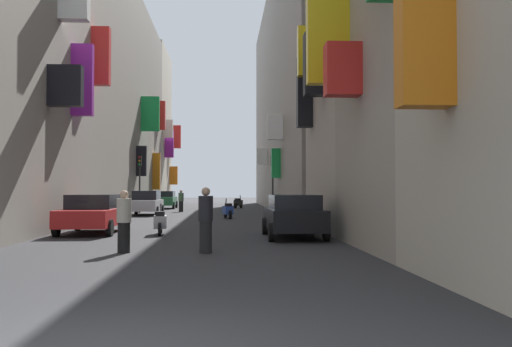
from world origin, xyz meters
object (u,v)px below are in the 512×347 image
at_px(parked_car_silver, 146,202).
at_px(scooter_black, 238,203).
at_px(parked_car_black, 294,215).
at_px(pedestrian_near_right, 206,220).
at_px(scooter_blue, 228,210).
at_px(traffic_light_near_corner, 273,173).
at_px(traffic_light_far_corner, 140,174).
at_px(parked_car_red, 93,213).
at_px(pedestrian_crossing, 124,222).
at_px(scooter_silver, 160,222).
at_px(parked_car_green, 165,199).
at_px(pedestrian_near_left, 181,201).

xyz_separation_m(parked_car_silver, scooter_black, (6.13, 11.53, -0.34)).
height_order(parked_car_black, pedestrian_near_right, pedestrian_near_right).
height_order(scooter_blue, pedestrian_near_right, pedestrian_near_right).
height_order(parked_car_silver, traffic_light_near_corner, traffic_light_near_corner).
bearing_deg(traffic_light_far_corner, parked_car_silver, -72.91).
relative_size(parked_car_silver, traffic_light_near_corner, 1.10).
xyz_separation_m(parked_car_red, pedestrian_crossing, (2.31, -6.52, 0.04)).
distance_m(scooter_silver, pedestrian_crossing, 5.71).
distance_m(parked_car_black, scooter_black, 28.44).
bearing_deg(traffic_light_far_corner, traffic_light_near_corner, 1.48).
height_order(parked_car_silver, parked_car_red, parked_car_silver).
bearing_deg(pedestrian_near_right, parked_car_green, 97.91).
bearing_deg(scooter_black, pedestrian_near_left, -121.15).
bearing_deg(parked_car_green, pedestrian_near_left, -75.07).
distance_m(parked_car_green, pedestrian_near_left, 7.35).
bearing_deg(pedestrian_near_left, parked_car_green, 104.93).
bearing_deg(traffic_light_near_corner, pedestrian_near_right, -98.98).
bearing_deg(scooter_silver, parked_car_silver, 99.82).
xyz_separation_m(scooter_black, traffic_light_near_corner, (2.22, -8.48, 2.27)).
distance_m(parked_car_black, scooter_silver, 4.93).
xyz_separation_m(parked_car_silver, scooter_blue, (5.16, -4.53, -0.34)).
bearing_deg(traffic_light_far_corner, pedestrian_crossing, -82.26).
bearing_deg(parked_car_green, pedestrian_near_right, -82.09).
bearing_deg(scooter_blue, parked_car_silver, 138.74).
relative_size(parked_car_red, scooter_black, 2.44).
relative_size(scooter_black, scooter_silver, 0.99).
relative_size(parked_car_black, pedestrian_near_left, 2.73).
xyz_separation_m(parked_car_red, scooter_blue, (5.10, 10.02, -0.30)).
height_order(parked_car_black, scooter_black, parked_car_black).
distance_m(scooter_blue, pedestrian_near_right, 16.73).
distance_m(parked_car_black, scooter_blue, 12.55).
bearing_deg(pedestrian_crossing, parked_car_red, 109.56).
distance_m(parked_car_silver, traffic_light_far_corner, 3.51).
xyz_separation_m(parked_car_black, pedestrian_near_right, (-2.83, -4.36, 0.08)).
distance_m(scooter_blue, traffic_light_near_corner, 8.53).
xyz_separation_m(parked_car_silver, parked_car_red, (0.07, -14.55, -0.04)).
relative_size(parked_car_green, pedestrian_crossing, 2.58).
xyz_separation_m(scooter_blue, traffic_light_far_corner, (-6.03, 7.34, 2.25)).
distance_m(parked_car_red, pedestrian_near_right, 8.03).
bearing_deg(parked_car_black, parked_car_silver, 113.51).
distance_m(parked_car_silver, parked_car_black, 18.41).
bearing_deg(parked_car_red, traffic_light_near_corner, 64.81).
bearing_deg(pedestrian_crossing, parked_car_silver, 96.45).
distance_m(parked_car_black, traffic_light_near_corner, 20.05).
bearing_deg(parked_car_black, scooter_blue, 100.00).
distance_m(scooter_black, traffic_light_near_corner, 9.06).
bearing_deg(parked_car_silver, parked_car_green, 90.24).
xyz_separation_m(pedestrian_crossing, traffic_light_far_corner, (-3.24, 23.88, 1.90)).
relative_size(parked_car_silver, parked_car_red, 1.02).
distance_m(parked_car_green, traffic_light_far_corner, 8.99).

